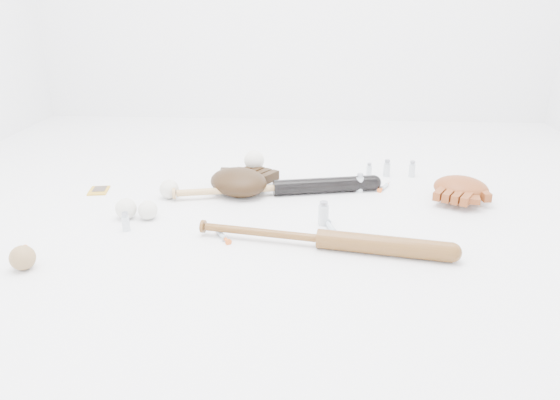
# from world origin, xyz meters

# --- Properties ---
(bat_dark) EXTENTS (0.82, 0.24, 0.06)m
(bat_dark) POSITION_xyz_m (0.00, 0.19, 0.03)
(bat_dark) COLOR black
(bat_dark) RESTS_ON ground
(bat_wood) EXTENTS (0.82, 0.20, 0.06)m
(bat_wood) POSITION_xyz_m (0.17, -0.25, 0.03)
(bat_wood) COLOR brown
(bat_wood) RESTS_ON ground
(glove_dark) EXTENTS (0.39, 0.39, 0.10)m
(glove_dark) POSITION_xyz_m (-0.14, 0.20, 0.05)
(glove_dark) COLOR black
(glove_dark) RESTS_ON ground
(glove_tan) EXTENTS (0.33, 0.33, 0.09)m
(glove_tan) POSITION_xyz_m (0.70, 0.20, 0.04)
(glove_tan) COLOR brown
(glove_tan) RESTS_ON ground
(trading_card) EXTENTS (0.09, 0.11, 0.01)m
(trading_card) POSITION_xyz_m (-0.70, 0.19, 0.00)
(trading_card) COLOR #B88721
(trading_card) RESTS_ON ground
(pedestal) EXTENTS (0.08, 0.08, 0.04)m
(pedestal) POSITION_xyz_m (-0.10, 0.36, 0.02)
(pedestal) COLOR white
(pedestal) RESTS_ON ground
(baseball_on_pedestal) EXTENTS (0.08, 0.08, 0.08)m
(baseball_on_pedestal) POSITION_xyz_m (-0.10, 0.36, 0.09)
(baseball_on_pedestal) COLOR silver
(baseball_on_pedestal) RESTS_ON pedestal
(baseball_left) EXTENTS (0.07, 0.07, 0.07)m
(baseball_left) POSITION_xyz_m (-0.42, -0.07, 0.03)
(baseball_left) COLOR silver
(baseball_left) RESTS_ON ground
(baseball_upper) EXTENTS (0.07, 0.07, 0.07)m
(baseball_upper) POSITION_xyz_m (-0.40, 0.13, 0.04)
(baseball_upper) COLOR silver
(baseball_upper) RESTS_ON ground
(baseball_mid) EXTENTS (0.07, 0.07, 0.07)m
(baseball_mid) POSITION_xyz_m (-0.50, -0.07, 0.04)
(baseball_mid) COLOR silver
(baseball_mid) RESTS_ON ground
(baseball_aged) EXTENTS (0.07, 0.07, 0.07)m
(baseball_aged) POSITION_xyz_m (-0.67, -0.45, 0.04)
(baseball_aged) COLOR olive
(baseball_aged) RESTS_ON ground
(syringe_0) EXTENTS (0.09, 0.12, 0.02)m
(syringe_0) POSITION_xyz_m (-0.70, -0.38, 0.01)
(syringe_0) COLOR #ADBCC6
(syringe_0) RESTS_ON ground
(syringe_1) EXTENTS (0.10, 0.14, 0.02)m
(syringe_1) POSITION_xyz_m (-0.14, -0.20, 0.01)
(syringe_1) COLOR #ADBCC6
(syringe_1) RESTS_ON ground
(syringe_2) EXTENTS (0.08, 0.13, 0.02)m
(syringe_2) POSITION_xyz_m (0.43, 0.30, 0.01)
(syringe_2) COLOR #ADBCC6
(syringe_2) RESTS_ON ground
(syringe_3) EXTENTS (0.08, 0.17, 0.02)m
(syringe_3) POSITION_xyz_m (0.21, -0.12, 0.01)
(syringe_3) COLOR #ADBCC6
(syringe_3) RESTS_ON ground
(syringe_4) EXTENTS (0.13, 0.09, 0.02)m
(syringe_4) POSITION_xyz_m (0.70, 0.29, 0.01)
(syringe_4) COLOR #ADBCC6
(syringe_4) RESTS_ON ground
(vial_0) EXTENTS (0.03, 0.03, 0.07)m
(vial_0) POSITION_xyz_m (0.56, 0.45, 0.03)
(vial_0) COLOR silver
(vial_0) RESTS_ON ground
(vial_1) EXTENTS (0.03, 0.03, 0.07)m
(vial_1) POSITION_xyz_m (0.45, 0.45, 0.04)
(vial_1) COLOR silver
(vial_1) RESTS_ON ground
(vial_2) EXTENTS (0.03, 0.03, 0.07)m
(vial_2) POSITION_xyz_m (0.32, 0.25, 0.04)
(vial_2) COLOR silver
(vial_2) RESTS_ON ground
(vial_3) EXTENTS (0.04, 0.04, 0.08)m
(vial_3) POSITION_xyz_m (0.18, -0.08, 0.04)
(vial_3) COLOR silver
(vial_3) RESTS_ON ground
(vial_4) EXTENTS (0.03, 0.03, 0.06)m
(vial_4) POSITION_xyz_m (-0.47, -0.17, 0.03)
(vial_4) COLOR silver
(vial_4) RESTS_ON ground
(vial_5) EXTENTS (0.02, 0.02, 0.06)m
(vial_5) POSITION_xyz_m (0.38, 0.44, 0.03)
(vial_5) COLOR silver
(vial_5) RESTS_ON ground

